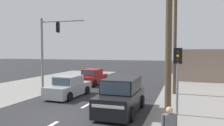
% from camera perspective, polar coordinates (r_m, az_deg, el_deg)
% --- Properties ---
extents(ground_plane, '(140.00, 140.00, 0.00)m').
position_cam_1_polar(ground_plane, '(11.83, -11.89, -13.60)').
color(ground_plane, '#28282B').
extents(lane_dash_mid, '(0.20, 2.40, 0.01)m').
position_cam_1_polar(lane_dash_mid, '(14.41, -5.85, -10.48)').
color(lane_dash_mid, silver).
rests_on(lane_dash_mid, ground).
extents(lane_dash_far, '(0.20, 2.40, 0.01)m').
position_cam_1_polar(lane_dash_far, '(19.00, 0.28, -7.15)').
color(lane_dash_far, silver).
rests_on(lane_dash_far, ground).
extents(utility_pole_midground_right, '(1.80, 0.26, 8.94)m').
position_cam_1_polar(utility_pole_midground_right, '(17.82, 16.15, 7.23)').
color(utility_pole_midground_right, '#4C3D2B').
rests_on(utility_pole_midground_right, ground).
extents(traffic_signal_mast, '(3.69, 0.44, 6.00)m').
position_cam_1_polar(traffic_signal_mast, '(18.06, -16.38, 4.40)').
color(traffic_signal_mast, slate).
rests_on(traffic_signal_mast, ground).
extents(pedestal_signal_right_kerb, '(0.44, 0.29, 3.56)m').
position_cam_1_polar(pedestal_signal_right_kerb, '(11.95, 16.77, -1.68)').
color(pedestal_signal_right_kerb, slate).
rests_on(pedestal_signal_right_kerb, ground).
extents(sedan_oncoming_mid, '(2.03, 4.30, 1.56)m').
position_cam_1_polar(sedan_oncoming_mid, '(16.64, -11.24, -6.23)').
color(sedan_oncoming_mid, '#A3A8AD').
rests_on(sedan_oncoming_mid, ground).
extents(sedan_kerbside_parked, '(2.00, 4.29, 1.56)m').
position_cam_1_polar(sedan_kerbside_parked, '(22.36, -5.14, -3.80)').
color(sedan_kerbside_parked, maroon).
rests_on(sedan_kerbside_parked, ground).
extents(suv_crossing_left, '(2.06, 4.54, 1.90)m').
position_cam_1_polar(suv_crossing_left, '(12.27, 2.42, -8.66)').
color(suv_crossing_left, black).
rests_on(suv_crossing_left, ground).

